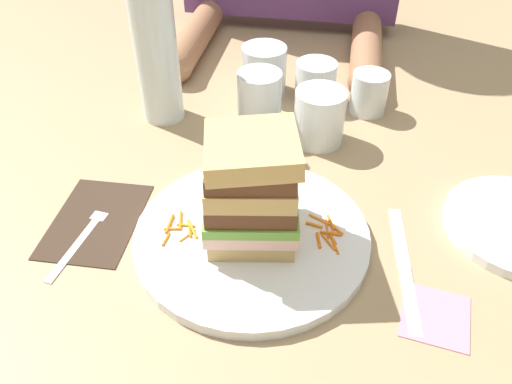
% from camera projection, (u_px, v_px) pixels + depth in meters
% --- Properties ---
extents(ground_plane, '(3.00, 3.00, 0.00)m').
position_uv_depth(ground_plane, '(265.00, 235.00, 0.65)').
color(ground_plane, '#9E8460').
extents(main_plate, '(0.29, 0.29, 0.02)m').
position_uv_depth(main_plate, '(252.00, 236.00, 0.64)').
color(main_plate, white).
rests_on(main_plate, ground_plane).
extents(sandwich, '(0.13, 0.13, 0.14)m').
position_uv_depth(sandwich, '(252.00, 190.00, 0.59)').
color(sandwich, tan).
rests_on(sandwich, main_plate).
extents(carrot_shred_0, '(0.02, 0.03, 0.00)m').
position_uv_depth(carrot_shred_0, '(192.00, 229.00, 0.63)').
color(carrot_shred_0, orange).
rests_on(carrot_shred_0, main_plate).
extents(carrot_shred_1, '(0.01, 0.03, 0.00)m').
position_uv_depth(carrot_shred_1, '(190.00, 228.00, 0.63)').
color(carrot_shred_1, orange).
rests_on(carrot_shred_1, main_plate).
extents(carrot_shred_2, '(0.01, 0.02, 0.00)m').
position_uv_depth(carrot_shred_2, '(166.00, 239.00, 0.62)').
color(carrot_shred_2, orange).
rests_on(carrot_shred_2, main_plate).
extents(carrot_shred_3, '(0.01, 0.03, 0.00)m').
position_uv_depth(carrot_shred_3, '(181.00, 220.00, 0.64)').
color(carrot_shred_3, orange).
rests_on(carrot_shred_3, main_plate).
extents(carrot_shred_4, '(0.01, 0.03, 0.00)m').
position_uv_depth(carrot_shred_4, '(170.00, 224.00, 0.64)').
color(carrot_shred_4, orange).
rests_on(carrot_shred_4, main_plate).
extents(carrot_shred_5, '(0.02, 0.01, 0.00)m').
position_uv_depth(carrot_shred_5, '(172.00, 229.00, 0.63)').
color(carrot_shred_5, orange).
rests_on(carrot_shred_5, main_plate).
extents(carrot_shred_6, '(0.02, 0.02, 0.00)m').
position_uv_depth(carrot_shred_6, '(188.00, 236.00, 0.62)').
color(carrot_shred_6, orange).
rests_on(carrot_shred_6, main_plate).
extents(carrot_shred_7, '(0.02, 0.00, 0.00)m').
position_uv_depth(carrot_shred_7, '(186.00, 225.00, 0.64)').
color(carrot_shred_7, orange).
rests_on(carrot_shred_7, main_plate).
extents(carrot_shred_8, '(0.01, 0.02, 0.00)m').
position_uv_depth(carrot_shred_8, '(333.00, 239.00, 0.62)').
color(carrot_shred_8, orange).
rests_on(carrot_shred_8, main_plate).
extents(carrot_shred_9, '(0.01, 0.03, 0.00)m').
position_uv_depth(carrot_shred_9, '(331.00, 223.00, 0.64)').
color(carrot_shred_9, orange).
rests_on(carrot_shred_9, main_plate).
extents(carrot_shred_10, '(0.03, 0.00, 0.00)m').
position_uv_depth(carrot_shred_10, '(331.00, 231.00, 0.63)').
color(carrot_shred_10, orange).
rests_on(carrot_shred_10, main_plate).
extents(carrot_shred_11, '(0.01, 0.03, 0.00)m').
position_uv_depth(carrot_shred_11, '(319.00, 240.00, 0.62)').
color(carrot_shred_11, orange).
rests_on(carrot_shred_11, main_plate).
extents(carrot_shred_12, '(0.02, 0.03, 0.00)m').
position_uv_depth(carrot_shred_12, '(329.00, 242.00, 0.62)').
color(carrot_shred_12, orange).
rests_on(carrot_shred_12, main_plate).
extents(carrot_shred_13, '(0.01, 0.03, 0.00)m').
position_uv_depth(carrot_shred_13, '(327.00, 229.00, 0.63)').
color(carrot_shred_13, orange).
rests_on(carrot_shred_13, main_plate).
extents(carrot_shred_14, '(0.01, 0.03, 0.00)m').
position_uv_depth(carrot_shred_14, '(334.00, 244.00, 0.61)').
color(carrot_shred_14, orange).
rests_on(carrot_shred_14, main_plate).
extents(carrot_shred_15, '(0.03, 0.02, 0.00)m').
position_uv_depth(carrot_shred_15, '(319.00, 219.00, 0.65)').
color(carrot_shred_15, orange).
rests_on(carrot_shred_15, main_plate).
extents(carrot_shred_16, '(0.02, 0.01, 0.00)m').
position_uv_depth(carrot_shred_16, '(314.00, 225.00, 0.64)').
color(carrot_shred_16, orange).
rests_on(carrot_shred_16, main_plate).
extents(carrot_shred_17, '(0.02, 0.02, 0.00)m').
position_uv_depth(carrot_shred_17, '(337.00, 229.00, 0.63)').
color(carrot_shred_17, orange).
rests_on(carrot_shred_17, main_plate).
extents(napkin_dark, '(0.12, 0.16, 0.00)m').
position_uv_depth(napkin_dark, '(96.00, 220.00, 0.67)').
color(napkin_dark, '#38281E').
rests_on(napkin_dark, ground_plane).
extents(fork, '(0.03, 0.17, 0.00)m').
position_uv_depth(fork, '(86.00, 230.00, 0.65)').
color(fork, silver).
rests_on(fork, napkin_dark).
extents(knife, '(0.03, 0.20, 0.00)m').
position_uv_depth(knife, '(405.00, 269.00, 0.60)').
color(knife, silver).
rests_on(knife, ground_plane).
extents(juice_glass, '(0.08, 0.08, 0.09)m').
position_uv_depth(juice_glass, '(319.00, 119.00, 0.79)').
color(juice_glass, white).
rests_on(juice_glass, ground_plane).
extents(water_bottle, '(0.07, 0.07, 0.32)m').
position_uv_depth(water_bottle, '(153.00, 33.00, 0.77)').
color(water_bottle, silver).
rests_on(water_bottle, ground_plane).
extents(empty_tumbler_0, '(0.07, 0.07, 0.10)m').
position_uv_depth(empty_tumbler_0, '(259.00, 102.00, 0.80)').
color(empty_tumbler_0, silver).
rests_on(empty_tumbler_0, ground_plane).
extents(empty_tumbler_1, '(0.08, 0.08, 0.08)m').
position_uv_depth(empty_tumbler_1, '(264.00, 70.00, 0.90)').
color(empty_tumbler_1, silver).
rests_on(empty_tumbler_1, ground_plane).
extents(empty_tumbler_2, '(0.07, 0.07, 0.07)m').
position_uv_depth(empty_tumbler_2, '(315.00, 82.00, 0.88)').
color(empty_tumbler_2, silver).
rests_on(empty_tumbler_2, ground_plane).
extents(empty_tumbler_3, '(0.06, 0.06, 0.07)m').
position_uv_depth(empty_tumbler_3, '(369.00, 93.00, 0.86)').
color(empty_tumbler_3, silver).
rests_on(empty_tumbler_3, ground_plane).
extents(napkin_pink, '(0.08, 0.09, 0.00)m').
position_uv_depth(napkin_pink, '(435.00, 316.00, 0.55)').
color(napkin_pink, pink).
rests_on(napkin_pink, ground_plane).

